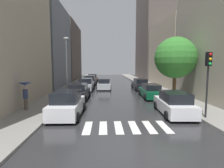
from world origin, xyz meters
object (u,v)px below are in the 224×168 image
parked_car_left_fourth (90,81)px  parked_car_right_nearest (174,104)px  parked_car_left_nearest (67,104)px  traffic_light_right_corner (208,70)px  pedestrian_foreground (25,91)px  street_tree_right (175,58)px  parked_car_right_third (140,84)px  car_midroad (104,84)px  parked_car_right_second (151,91)px  parked_car_left_second (79,92)px  parked_car_left_fifth (93,78)px  lamp_post_left (67,62)px  parked_car_left_third (86,85)px

parked_car_left_fourth → parked_car_right_nearest: 20.17m
parked_car_left_nearest → traffic_light_right_corner: (9.37, -1.25, 2.44)m
pedestrian_foreground → traffic_light_right_corner: (12.85, -2.61, 1.64)m
traffic_light_right_corner → street_tree_right: bearing=85.9°
parked_car_right_third → car_midroad: bearing=84.2°
parked_car_right_second → parked_car_left_fourth: bearing=34.1°
parked_car_left_second → parked_car_left_fifth: parked_car_left_fifth is taller
parked_car_right_second → lamp_post_left: size_ratio=0.73×
car_midroad → parked_car_left_fifth: bearing=12.5°
parked_car_left_fifth → car_midroad: size_ratio=1.03×
lamp_post_left → parked_car_right_second: bearing=-7.2°
parked_car_left_fourth → lamp_post_left: bearing=173.0°
street_tree_right → pedestrian_foreground: bearing=-162.8°
parked_car_left_nearest → street_tree_right: size_ratio=0.72×
parked_car_right_second → car_midroad: bearing=37.7°
car_midroad → traffic_light_right_corner: traffic_light_right_corner is taller
parked_car_left_second → parked_car_left_fourth: parked_car_left_fourth is taller
parked_car_right_third → street_tree_right: bearing=-166.3°
pedestrian_foreground → car_midroad: bearing=-118.4°
parked_car_left_fourth → street_tree_right: 16.83m
parked_car_left_second → parked_car_right_nearest: (7.78, -6.11, 0.01)m
parked_car_right_second → parked_car_right_third: bearing=0.3°
lamp_post_left → pedestrian_foreground: bearing=-105.5°
parked_car_left_nearest → street_tree_right: bearing=-59.9°
street_tree_right → lamp_post_left: size_ratio=0.96×
street_tree_right → parked_car_right_nearest: bearing=-111.4°
parked_car_right_second → traffic_light_right_corner: bearing=-167.3°
parked_car_right_second → car_midroad: size_ratio=1.10×
parked_car_left_fourth → parked_car_left_fifth: 6.15m
parked_car_left_fourth → parked_car_right_second: bearing=-145.1°
parked_car_right_third → parked_car_left_fifth: bearing=33.8°
car_midroad → traffic_light_right_corner: 16.84m
parked_car_left_third → parked_car_right_second: 9.80m
parked_car_left_third → parked_car_right_third: 7.90m
parked_car_left_nearest → parked_car_left_fifth: (0.14, 24.91, -0.03)m
parked_car_left_fifth → parked_car_right_second: bearing=-156.7°
parked_car_left_nearest → parked_car_left_fifth: bearing=0.7°
parked_car_right_third → lamp_post_left: 11.40m
parked_car_left_third → parked_car_left_fourth: parked_car_left_fourth is taller
parked_car_right_second → car_midroad: 8.80m
parked_car_left_fourth → parked_car_left_fifth: parked_car_left_fourth is taller
parked_car_left_second → lamp_post_left: size_ratio=0.66×
parked_car_left_second → parked_car_right_nearest: parked_car_right_nearest is taller
parked_car_left_second → parked_car_right_second: parked_car_left_second is taller
parked_car_left_nearest → parked_car_right_nearest: 7.73m
parked_car_left_fourth → traffic_light_right_corner: 22.18m
parked_car_left_third → parked_car_right_third: bearing=-84.8°
parked_car_left_second → parked_car_left_fourth: bearing=1.5°
parked_car_left_third → parked_car_right_nearest: 14.92m
parked_car_left_nearest → car_midroad: size_ratio=1.05×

